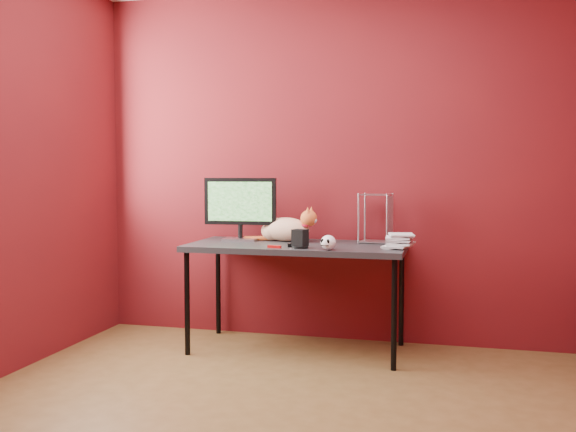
% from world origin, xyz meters
% --- Properties ---
extents(room, '(3.52, 3.52, 2.61)m').
position_xyz_m(room, '(0.00, 0.00, 1.45)').
color(room, brown).
rests_on(room, ground).
extents(desk, '(1.50, 0.70, 0.75)m').
position_xyz_m(desk, '(-0.15, 1.37, 0.70)').
color(desk, black).
rests_on(desk, ground).
extents(monitor, '(0.53, 0.19, 0.46)m').
position_xyz_m(monitor, '(-0.60, 1.47, 1.01)').
color(monitor, '#ADADB1').
rests_on(monitor, desk).
extents(cat, '(0.55, 0.27, 0.26)m').
position_xyz_m(cat, '(-0.27, 1.52, 0.84)').
color(cat, orange).
rests_on(cat, desk).
extents(skull_mug, '(0.10, 0.10, 0.10)m').
position_xyz_m(skull_mug, '(0.13, 1.08, 0.80)').
color(skull_mug, white).
rests_on(skull_mug, desk).
extents(speaker, '(0.11, 0.11, 0.12)m').
position_xyz_m(speaker, '(-0.07, 1.14, 0.81)').
color(speaker, black).
rests_on(speaker, desk).
extents(book_stack, '(0.21, 0.24, 1.06)m').
position_xyz_m(book_stack, '(0.48, 1.33, 1.28)').
color(book_stack, beige).
rests_on(book_stack, desk).
extents(wire_rack, '(0.22, 0.19, 0.35)m').
position_xyz_m(wire_rack, '(0.37, 1.58, 0.93)').
color(wire_rack, '#ADADB1').
rests_on(wire_rack, desk).
extents(pocket_knife, '(0.09, 0.03, 0.02)m').
position_xyz_m(pocket_knife, '(-0.24, 1.10, 0.76)').
color(pocket_knife, '#B60D0E').
rests_on(pocket_knife, desk).
extents(black_gadget, '(0.06, 0.05, 0.02)m').
position_xyz_m(black_gadget, '(-0.14, 1.19, 0.76)').
color(black_gadget, black).
rests_on(black_gadget, desk).
extents(washer, '(0.04, 0.04, 0.00)m').
position_xyz_m(washer, '(-0.12, 1.10, 0.75)').
color(washer, '#ADADB1').
rests_on(washer, desk).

